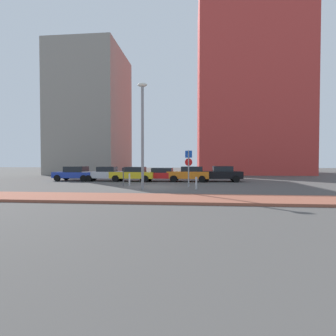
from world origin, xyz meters
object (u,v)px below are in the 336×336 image
object	(u,v)px
parked_car_silver	(105,174)
parking_meter	(123,174)
traffic_bollard_mid	(196,183)
parked_car_yellow	(133,174)
parked_car_blue	(75,173)
parked_car_orange	(189,174)
parking_sign_post	(189,164)
parked_car_red	(160,174)
traffic_bollard_near	(129,179)
parked_car_black	(220,174)
street_lamp	(142,127)

from	to	relation	value
parked_car_silver	parking_meter	distance (m)	6.24
parked_car_silver	traffic_bollard_mid	bearing A→B (deg)	-37.17
parked_car_silver	parked_car_yellow	distance (m)	2.91
parked_car_blue	parked_car_orange	bearing A→B (deg)	0.70
parked_car_yellow	traffic_bollard_mid	world-z (taller)	parked_car_yellow
parked_car_orange	parking_sign_post	xyz separation A→B (m)	(0.04, -5.24, 1.02)
parked_car_yellow	parked_car_red	distance (m)	2.71
parked_car_red	traffic_bollard_near	bearing A→B (deg)	-113.37
parking_meter	traffic_bollard_near	world-z (taller)	parking_meter
traffic_bollard_mid	parking_sign_post	bearing A→B (deg)	108.45
parked_car_orange	parked_car_silver	bearing A→B (deg)	-179.36
traffic_bollard_mid	parked_car_blue	bearing A→B (deg)	150.85
traffic_bollard_mid	parked_car_orange	bearing A→B (deg)	95.07
parked_car_blue	parked_car_silver	distance (m)	3.18
parked_car_red	traffic_bollard_near	distance (m)	5.06
parked_car_blue	parking_sign_post	size ratio (longest dim) A/B	1.45
parked_car_blue	parked_car_black	distance (m)	14.71
parked_car_yellow	parking_sign_post	xyz separation A→B (m)	(5.58, -5.02, 1.06)
parked_car_blue	parked_car_orange	distance (m)	11.63
parked_car_orange	traffic_bollard_near	xyz separation A→B (m)	(-4.85, -4.57, -0.29)
parked_car_silver	parked_car_orange	xyz separation A→B (m)	(8.45, 0.09, 0.04)
parked_car_orange	parked_car_black	world-z (taller)	parked_car_black
parked_car_red	parking_sign_post	xyz separation A→B (m)	(2.88, -5.31, 1.10)
parked_car_black	parking_meter	distance (m)	9.99
parked_car_red	parking_meter	world-z (taller)	parking_meter
parking_meter	traffic_bollard_mid	world-z (taller)	parking_meter
parked_car_blue	parked_car_orange	world-z (taller)	parked_car_orange
parked_car_silver	parked_car_orange	size ratio (longest dim) A/B	1.01
parked_car_red	parked_car_black	world-z (taller)	parked_car_black
parked_car_black	parking_sign_post	distance (m)	6.40
parking_sign_post	street_lamp	xyz separation A→B (m)	(-3.26, -1.98, 2.63)
parked_car_blue	street_lamp	distance (m)	11.59
parked_car_silver	parked_car_yellow	xyz separation A→B (m)	(2.91, -0.12, -0.00)
parked_car_silver	parked_car_orange	distance (m)	8.45
parked_car_black	traffic_bollard_near	world-z (taller)	parked_car_black
parked_car_blue	parked_car_black	xyz separation A→B (m)	(14.70, 0.44, 0.02)
parked_car_blue	traffic_bollard_mid	distance (m)	14.02
parked_car_black	parking_meter	world-z (taller)	parked_car_black
parked_car_red	traffic_bollard_mid	distance (m)	7.84
parked_car_orange	traffic_bollard_mid	xyz separation A→B (m)	(0.62, -6.97, -0.34)
parked_car_black	traffic_bollard_mid	size ratio (longest dim) A/B	4.83
parked_car_red	traffic_bollard_mid	xyz separation A→B (m)	(3.46, -7.03, -0.27)
parked_car_silver	traffic_bollard_near	world-z (taller)	parked_car_silver
parked_car_yellow	parking_sign_post	size ratio (longest dim) A/B	1.57
traffic_bollard_near	parked_car_orange	bearing A→B (deg)	43.34
parking_sign_post	traffic_bollard_near	xyz separation A→B (m)	(-4.89, 0.67, -1.31)
parked_car_yellow	parking_sign_post	bearing A→B (deg)	-41.99
parked_car_silver	street_lamp	xyz separation A→B (m)	(5.23, -7.13, 3.69)
parked_car_orange	traffic_bollard_mid	world-z (taller)	parked_car_orange
parked_car_blue	traffic_bollard_mid	size ratio (longest dim) A/B	4.73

